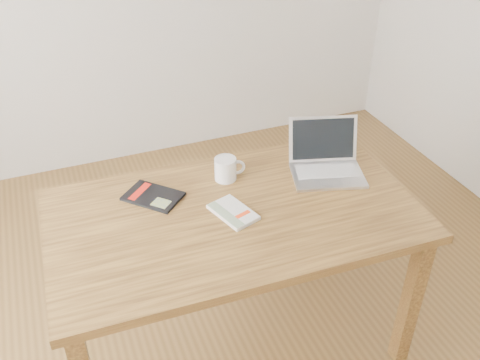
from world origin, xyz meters
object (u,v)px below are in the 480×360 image
object	(u,v)px
desk	(234,229)
black_guidebook	(153,196)
coffee_mug	(226,168)
white_guidebook	(233,212)
laptop	(326,162)

from	to	relation	value
desk	black_guidebook	bearing A→B (deg)	144.67
desk	black_guidebook	size ratio (longest dim) A/B	5.54
coffee_mug	white_guidebook	bearing A→B (deg)	-96.41
desk	laptop	size ratio (longest dim) A/B	3.98
desk	laptop	bearing A→B (deg)	16.80
desk	black_guidebook	distance (m)	0.36
laptop	black_guidebook	bearing A→B (deg)	-169.57
white_guidebook	coffee_mug	world-z (taller)	coffee_mug
white_guidebook	black_guidebook	distance (m)	0.35
black_guidebook	coffee_mug	distance (m)	0.33
desk	coffee_mug	size ratio (longest dim) A/B	11.00
desk	white_guidebook	xyz separation A→B (m)	(-0.01, -0.01, 0.10)
black_guidebook	desk	bearing A→B (deg)	-81.16
laptop	coffee_mug	world-z (taller)	laptop
white_guidebook	black_guidebook	size ratio (longest dim) A/B	0.83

